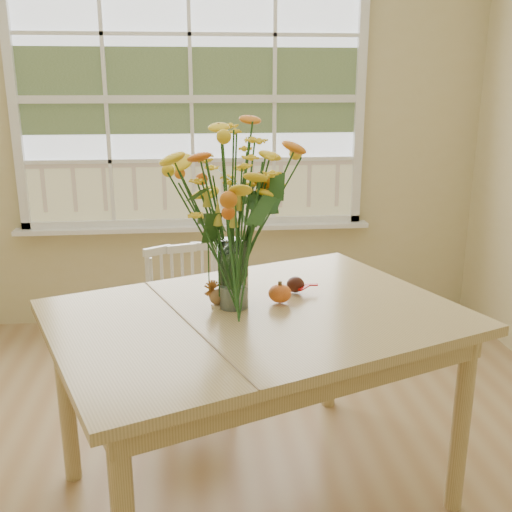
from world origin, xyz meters
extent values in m
cube|color=#D1C085|center=(0.00, 2.25, 1.35)|extent=(4.00, 0.02, 2.70)
cube|color=silver|center=(0.00, 2.23, 1.55)|extent=(2.20, 0.00, 1.60)
cube|color=white|center=(0.00, 2.18, 0.69)|extent=(2.42, 0.12, 0.03)
cube|color=tan|center=(0.23, 0.28, 0.79)|extent=(1.81, 1.56, 0.04)
cube|color=tan|center=(0.23, 0.28, 0.72)|extent=(1.65, 1.41, 0.10)
cylinder|color=tan|center=(-0.55, 0.45, 0.39)|extent=(0.07, 0.07, 0.77)
cylinder|color=tan|center=(1.02, 0.11, 0.39)|extent=(0.07, 0.07, 0.77)
cylinder|color=tan|center=(0.69, 0.94, 0.39)|extent=(0.07, 0.07, 0.77)
cube|color=white|center=(-0.03, 0.94, 0.40)|extent=(0.48, 0.46, 0.05)
cube|color=white|center=(-0.07, 1.09, 0.63)|extent=(0.39, 0.14, 0.45)
cylinder|color=white|center=(-0.14, 0.77, 0.19)|extent=(0.03, 0.03, 0.38)
cylinder|color=white|center=(-0.21, 1.04, 0.19)|extent=(0.03, 0.03, 0.38)
cylinder|color=white|center=(0.16, 0.84, 0.19)|extent=(0.03, 0.03, 0.38)
cylinder|color=white|center=(0.08, 1.12, 0.19)|extent=(0.03, 0.03, 0.38)
cylinder|color=white|center=(0.15, 0.35, 0.95)|extent=(0.12, 0.12, 0.27)
ellipsoid|color=#D84F19|center=(0.34, 0.37, 0.85)|extent=(0.09, 0.09, 0.07)
cylinder|color=#CCB78C|center=(0.09, 0.36, 0.82)|extent=(0.06, 0.06, 0.01)
ellipsoid|color=brown|center=(0.09, 0.36, 0.85)|extent=(0.09, 0.08, 0.07)
ellipsoid|color=#38160F|center=(0.42, 0.48, 0.84)|extent=(0.07, 0.07, 0.07)
camera|label=1|loc=(0.01, -1.86, 1.67)|focal=42.00mm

